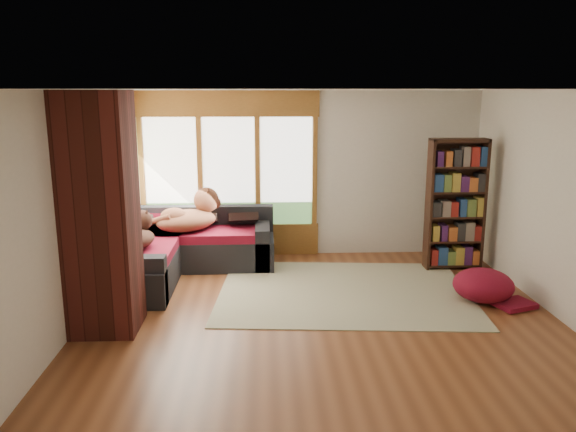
# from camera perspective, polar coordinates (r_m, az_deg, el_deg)

# --- Properties ---
(floor) EXTENTS (5.50, 5.50, 0.00)m
(floor) POSITION_cam_1_polar(r_m,az_deg,el_deg) (6.82, 3.24, -9.72)
(floor) COLOR brown
(floor) RESTS_ON ground
(ceiling) EXTENTS (5.50, 5.50, 0.00)m
(ceiling) POSITION_cam_1_polar(r_m,az_deg,el_deg) (6.31, 3.54, 12.68)
(ceiling) COLOR white
(wall_back) EXTENTS (5.50, 0.04, 2.60)m
(wall_back) POSITION_cam_1_polar(r_m,az_deg,el_deg) (8.90, 1.75, 4.26)
(wall_back) COLOR silver
(wall_back) RESTS_ON ground
(wall_front) EXTENTS (5.50, 0.04, 2.60)m
(wall_front) POSITION_cam_1_polar(r_m,az_deg,el_deg) (4.04, 6.99, -6.06)
(wall_front) COLOR silver
(wall_front) RESTS_ON ground
(wall_left) EXTENTS (0.04, 5.00, 2.60)m
(wall_left) POSITION_cam_1_polar(r_m,az_deg,el_deg) (6.74, -20.56, 0.77)
(wall_left) COLOR silver
(wall_left) RESTS_ON ground
(wall_right) EXTENTS (0.04, 5.00, 2.60)m
(wall_right) POSITION_cam_1_polar(r_m,az_deg,el_deg) (7.26, 25.54, 1.13)
(wall_right) COLOR silver
(wall_right) RESTS_ON ground
(windows_back) EXTENTS (2.82, 0.10, 1.90)m
(windows_back) POSITION_cam_1_polar(r_m,az_deg,el_deg) (8.85, -6.03, 4.48)
(windows_back) COLOR brown
(windows_back) RESTS_ON wall_back
(windows_left) EXTENTS (0.10, 2.62, 1.90)m
(windows_left) POSITION_cam_1_polar(r_m,az_deg,el_deg) (7.86, -17.73, 2.92)
(windows_left) COLOR brown
(windows_left) RESTS_ON wall_left
(roller_blind) EXTENTS (0.03, 0.72, 0.90)m
(roller_blind) POSITION_cam_1_polar(r_m,az_deg,el_deg) (8.59, -16.29, 6.49)
(roller_blind) COLOR gray
(roller_blind) RESTS_ON wall_left
(brick_chimney) EXTENTS (0.70, 0.70, 2.60)m
(brick_chimney) POSITION_cam_1_polar(r_m,az_deg,el_deg) (6.31, -18.49, 0.16)
(brick_chimney) COLOR #471914
(brick_chimney) RESTS_ON ground
(sectional_sofa) EXTENTS (2.20, 2.20, 0.80)m
(sectional_sofa) POSITION_cam_1_polar(r_m,az_deg,el_deg) (8.40, -11.32, -3.45)
(sectional_sofa) COLOR black
(sectional_sofa) RESTS_ON ground
(area_rug) EXTENTS (3.43, 2.73, 0.01)m
(area_rug) POSITION_cam_1_polar(r_m,az_deg,el_deg) (7.50, 5.70, -7.62)
(area_rug) COLOR beige
(area_rug) RESTS_ON ground
(bookshelf) EXTENTS (0.83, 0.28, 1.93)m
(bookshelf) POSITION_cam_1_polar(r_m,az_deg,el_deg) (8.54, 16.66, 1.10)
(bookshelf) COLOR #321A10
(bookshelf) RESTS_ON ground
(pouf) EXTENTS (0.86, 0.86, 0.40)m
(pouf) POSITION_cam_1_polar(r_m,az_deg,el_deg) (7.51, 19.23, -6.57)
(pouf) COLOR maroon
(pouf) RESTS_ON area_rug
(dog_tan) EXTENTS (1.10, 1.03, 0.54)m
(dog_tan) POSITION_cam_1_polar(r_m,az_deg,el_deg) (8.38, -9.79, 0.14)
(dog_tan) COLOR brown
(dog_tan) RESTS_ON sectional_sofa
(dog_brindle) EXTENTS (0.55, 0.78, 0.40)m
(dog_brindle) POSITION_cam_1_polar(r_m,az_deg,el_deg) (7.64, -15.07, -1.87)
(dog_brindle) COLOR black
(dog_brindle) RESTS_ON sectional_sofa
(throw_pillows) EXTENTS (1.98, 1.68, 0.45)m
(throw_pillows) POSITION_cam_1_polar(r_m,az_deg,el_deg) (8.42, -11.05, -0.14)
(throw_pillows) COLOR black
(throw_pillows) RESTS_ON sectional_sofa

